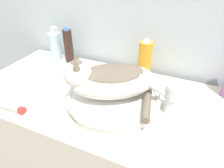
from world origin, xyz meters
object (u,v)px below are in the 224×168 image
spray_bottle_trigger (145,60)px  hairspray_can_black (68,46)px  cat (109,79)px  cream_tube (7,106)px  faucet (168,95)px  soap_pump_bottle (55,46)px

spray_bottle_trigger → hairspray_can_black: (-0.41, 0.00, -0.00)m
cat → cream_tube: bearing=-3.4°
faucet → cream_tube: faucet is taller
faucet → hairspray_can_black: (-0.55, 0.20, 0.02)m
cat → hairspray_can_black: size_ratio=1.83×
faucet → soap_pump_bottle: size_ratio=0.86×
hairspray_can_black → cream_tube: size_ratio=1.17×
spray_bottle_trigger → cream_tube: size_ratio=1.18×
spray_bottle_trigger → soap_pump_bottle: spray_bottle_trigger is taller
faucet → spray_bottle_trigger: 0.25m
spray_bottle_trigger → cat: bearing=-104.6°
cat → soap_pump_bottle: cat is taller
cream_tube → hairspray_can_black: bearing=90.7°
hairspray_can_black → spray_bottle_trigger: bearing=-0.0°
spray_bottle_trigger → soap_pump_bottle: size_ratio=1.09×
soap_pump_bottle → hairspray_can_black: bearing=-0.0°
faucet → soap_pump_bottle: bearing=-27.0°
faucet → spray_bottle_trigger: (-0.14, 0.20, 0.02)m
faucet → cream_tube: bearing=13.0°
cat → faucet: 0.22m
spray_bottle_trigger → hairspray_can_black: bearing=180.0°
cat → cream_tube: 0.40m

